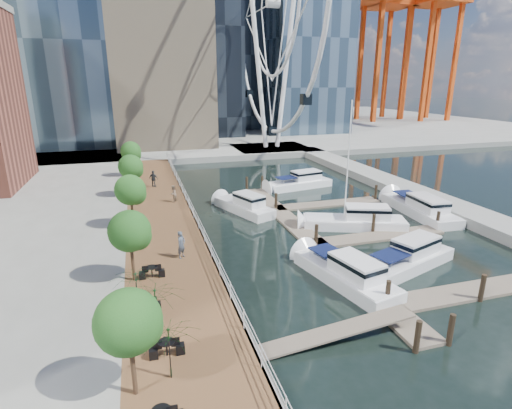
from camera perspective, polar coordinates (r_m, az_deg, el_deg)
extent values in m
plane|color=black|center=(26.01, 9.94, -13.09)|extent=(520.00, 520.00, 0.00)
cube|color=brown|center=(37.13, -13.30, -2.97)|extent=(6.00, 60.00, 1.00)
cube|color=#595954|center=(37.37, -8.72, -2.56)|extent=(0.25, 60.00, 1.00)
cube|color=gray|center=(123.02, -11.82, 11.01)|extent=(200.00, 114.00, 1.00)
cube|color=gray|center=(51.78, 20.16, 2.15)|extent=(4.00, 60.00, 1.00)
cube|color=gray|center=(77.01, 2.21, 7.84)|extent=(14.00, 12.00, 1.00)
cube|color=#6D6051|center=(35.28, 7.18, -4.40)|extent=(2.00, 32.00, 0.20)
cube|color=#6D6051|center=(29.47, 27.98, -10.96)|extent=(12.00, 2.00, 0.20)
cube|color=#6D6051|center=(36.42, 17.16, -4.36)|extent=(12.00, 2.00, 0.20)
cube|color=#6D6051|center=(44.56, 10.16, 0.09)|extent=(12.00, 2.00, 0.20)
cylinder|color=white|center=(75.22, 0.44, 17.96)|extent=(0.80, 0.80, 26.00)
cylinder|color=white|center=(76.83, 4.19, 17.90)|extent=(0.80, 0.80, 26.00)
torus|color=white|center=(77.09, 2.46, 26.89)|extent=(0.70, 44.70, 44.70)
cylinder|color=#3F2B1C|center=(17.65, -17.13, -21.44)|extent=(0.20, 0.20, 2.40)
sphere|color=#265B1E|center=(16.45, -17.79, -15.68)|extent=(2.60, 2.60, 2.60)
cylinder|color=#3F2B1C|center=(26.27, -17.20, -7.92)|extent=(0.20, 0.20, 2.40)
sphere|color=#265B1E|center=(25.48, -17.61, -3.63)|extent=(2.60, 2.60, 2.60)
cylinder|color=#3F2B1C|center=(35.62, -17.23, -1.26)|extent=(0.20, 0.20, 2.40)
sphere|color=#265B1E|center=(35.04, -17.53, 2.00)|extent=(2.60, 2.60, 2.60)
cylinder|color=#3F2B1C|center=(45.25, -17.25, 2.60)|extent=(0.20, 0.20, 2.40)
sphere|color=#265B1E|center=(44.79, -17.49, 5.20)|extent=(2.60, 2.60, 2.60)
cylinder|color=#3F2B1C|center=(55.01, -17.26, 5.10)|extent=(0.20, 0.20, 2.40)
sphere|color=#265B1E|center=(54.63, -17.46, 7.25)|extent=(2.60, 2.60, 2.60)
imported|color=#444E5B|center=(28.76, -10.62, -5.64)|extent=(0.84, 0.85, 1.98)
imported|color=gray|center=(42.18, -11.77, 1.53)|extent=(1.02, 1.07, 1.75)
imported|color=#2D3338|center=(48.78, -14.43, 3.59)|extent=(1.22, 1.03, 1.96)
imported|color=#0E3411|center=(17.99, -12.24, -20.01)|extent=(2.98, 3.03, 2.48)
imported|color=black|center=(20.52, -14.06, -14.74)|extent=(2.94, 2.99, 2.66)
imported|color=#0F381B|center=(22.74, -16.65, -11.92)|extent=(3.29, 3.32, 2.44)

